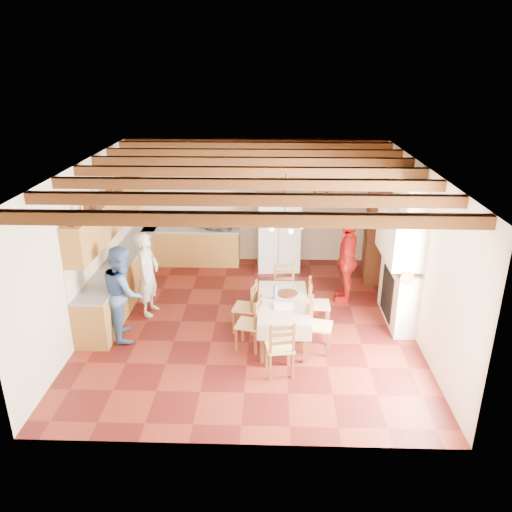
{
  "coord_description": "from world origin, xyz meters",
  "views": [
    {
      "loc": [
        0.38,
        -8.4,
        4.69
      ],
      "look_at": [
        0.1,
        0.3,
        1.25
      ],
      "focal_mm": 35.0,
      "sensor_mm": 36.0,
      "label": 1
    }
  ],
  "objects_px": {
    "hutch": "(376,232)",
    "chair_end_far": "(285,290)",
    "person_woman_red": "(347,260)",
    "chair_left_near": "(249,323)",
    "person_man": "(148,274)",
    "chair_left_far": "(245,306)",
    "person_woman_blue": "(123,292)",
    "dining_table": "(283,305)",
    "chair_right_far": "(319,304)",
    "chair_end_near": "(280,346)",
    "refrigerator": "(278,229)",
    "microwave": "(219,222)",
    "chair_right_near": "(320,325)"
  },
  "relations": [
    {
      "from": "chair_left_far",
      "to": "chair_right_far",
      "type": "bearing_deg",
      "value": 107.07
    },
    {
      "from": "person_man",
      "to": "chair_left_near",
      "type": "bearing_deg",
      "value": -113.64
    },
    {
      "from": "chair_end_near",
      "to": "microwave",
      "type": "relative_size",
      "value": 1.63
    },
    {
      "from": "chair_end_far",
      "to": "person_man",
      "type": "xyz_separation_m",
      "value": [
        -2.66,
        -0.12,
        0.36
      ]
    },
    {
      "from": "dining_table",
      "to": "chair_left_near",
      "type": "height_order",
      "value": "chair_left_near"
    },
    {
      "from": "chair_end_far",
      "to": "microwave",
      "type": "distance_m",
      "value": 2.98
    },
    {
      "from": "hutch",
      "to": "chair_right_near",
      "type": "xyz_separation_m",
      "value": [
        -1.52,
        -3.23,
        -0.59
      ]
    },
    {
      "from": "hutch",
      "to": "chair_end_far",
      "type": "height_order",
      "value": "hutch"
    },
    {
      "from": "chair_left_near",
      "to": "person_man",
      "type": "height_order",
      "value": "person_man"
    },
    {
      "from": "refrigerator",
      "to": "dining_table",
      "type": "height_order",
      "value": "refrigerator"
    },
    {
      "from": "refrigerator",
      "to": "microwave",
      "type": "relative_size",
      "value": 3.29
    },
    {
      "from": "hutch",
      "to": "person_woman_blue",
      "type": "height_order",
      "value": "hutch"
    },
    {
      "from": "chair_end_near",
      "to": "person_woman_red",
      "type": "distance_m",
      "value": 3.03
    },
    {
      "from": "person_woman_red",
      "to": "refrigerator",
      "type": "bearing_deg",
      "value": -128.39
    },
    {
      "from": "person_woman_blue",
      "to": "chair_right_far",
      "type": "bearing_deg",
      "value": -100.52
    },
    {
      "from": "dining_table",
      "to": "microwave",
      "type": "distance_m",
      "value": 3.83
    },
    {
      "from": "chair_end_near",
      "to": "chair_end_far",
      "type": "xyz_separation_m",
      "value": [
        0.13,
        2.08,
        0.0
      ]
    },
    {
      "from": "chair_right_far",
      "to": "chair_left_far",
      "type": "bearing_deg",
      "value": 97.55
    },
    {
      "from": "dining_table",
      "to": "chair_right_far",
      "type": "xyz_separation_m",
      "value": [
        0.67,
        0.45,
        -0.18
      ]
    },
    {
      "from": "chair_right_far",
      "to": "person_woman_red",
      "type": "relative_size",
      "value": 0.54
    },
    {
      "from": "refrigerator",
      "to": "chair_left_far",
      "type": "xyz_separation_m",
      "value": [
        -0.63,
        -3.02,
        -0.49
      ]
    },
    {
      "from": "chair_right_far",
      "to": "person_woman_blue",
      "type": "xyz_separation_m",
      "value": [
        -3.5,
        -0.41,
        0.38
      ]
    },
    {
      "from": "chair_left_far",
      "to": "person_woman_blue",
      "type": "bearing_deg",
      "value": -72.32
    },
    {
      "from": "chair_right_far",
      "to": "person_woman_red",
      "type": "height_order",
      "value": "person_woman_red"
    },
    {
      "from": "chair_right_far",
      "to": "person_woman_red",
      "type": "bearing_deg",
      "value": -28.11
    },
    {
      "from": "person_woman_blue",
      "to": "chair_end_near",
      "type": "bearing_deg",
      "value": -128.65
    },
    {
      "from": "chair_left_near",
      "to": "person_woman_red",
      "type": "relative_size",
      "value": 0.54
    },
    {
      "from": "refrigerator",
      "to": "hutch",
      "type": "bearing_deg",
      "value": -15.52
    },
    {
      "from": "chair_end_far",
      "to": "microwave",
      "type": "relative_size",
      "value": 1.63
    },
    {
      "from": "person_man",
      "to": "chair_left_far",
      "type": "bearing_deg",
      "value": -99.98
    },
    {
      "from": "dining_table",
      "to": "person_man",
      "type": "xyz_separation_m",
      "value": [
        -2.6,
        0.91,
        0.17
      ]
    },
    {
      "from": "person_woman_blue",
      "to": "person_woman_red",
      "type": "height_order",
      "value": "person_woman_red"
    },
    {
      "from": "chair_right_far",
      "to": "chair_end_far",
      "type": "relative_size",
      "value": 1.0
    },
    {
      "from": "hutch",
      "to": "chair_left_near",
      "type": "distance_m",
      "value": 4.25
    },
    {
      "from": "dining_table",
      "to": "person_woman_red",
      "type": "distance_m",
      "value": 2.1
    },
    {
      "from": "chair_left_far",
      "to": "person_woman_red",
      "type": "relative_size",
      "value": 0.54
    },
    {
      "from": "hutch",
      "to": "person_woman_red",
      "type": "xyz_separation_m",
      "value": [
        -0.82,
        -1.27,
        -0.18
      ]
    },
    {
      "from": "chair_left_far",
      "to": "person_woman_blue",
      "type": "height_order",
      "value": "person_woman_blue"
    },
    {
      "from": "chair_end_near",
      "to": "chair_right_near",
      "type": "bearing_deg",
      "value": -145.01
    },
    {
      "from": "chair_left_far",
      "to": "person_man",
      "type": "xyz_separation_m",
      "value": [
        -1.91,
        0.62,
        0.36
      ]
    },
    {
      "from": "refrigerator",
      "to": "chair_right_near",
      "type": "distance_m",
      "value": 3.76
    },
    {
      "from": "chair_left_near",
      "to": "person_man",
      "type": "xyz_separation_m",
      "value": [
        -2.0,
        1.23,
        0.36
      ]
    },
    {
      "from": "dining_table",
      "to": "chair_left_far",
      "type": "distance_m",
      "value": 0.77
    },
    {
      "from": "hutch",
      "to": "dining_table",
      "type": "relative_size",
      "value": 1.25
    },
    {
      "from": "chair_left_near",
      "to": "microwave",
      "type": "bearing_deg",
      "value": -153.18
    },
    {
      "from": "chair_end_far",
      "to": "person_woman_blue",
      "type": "distance_m",
      "value": 3.08
    },
    {
      "from": "chair_right_far",
      "to": "chair_end_far",
      "type": "distance_m",
      "value": 0.84
    },
    {
      "from": "person_man",
      "to": "person_woman_blue",
      "type": "xyz_separation_m",
      "value": [
        -0.23,
        -0.88,
        0.02
      ]
    },
    {
      "from": "chair_end_near",
      "to": "chair_end_far",
      "type": "distance_m",
      "value": 2.08
    },
    {
      "from": "chair_right_far",
      "to": "person_woman_red",
      "type": "distance_m",
      "value": 1.39
    }
  ]
}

